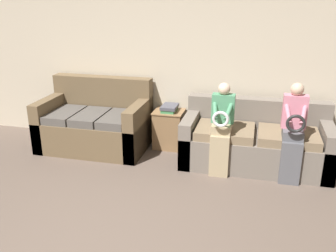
% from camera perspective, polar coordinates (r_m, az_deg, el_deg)
% --- Properties ---
extents(wall_back, '(6.80, 0.06, 2.55)m').
position_cam_1_polar(wall_back, '(5.48, 0.39, 10.27)').
color(wall_back, beige).
rests_on(wall_back, ground_plane).
extents(couch_main, '(1.89, 0.86, 0.83)m').
position_cam_1_polar(couch_main, '(5.08, 13.15, -2.42)').
color(couch_main, '#70665B').
rests_on(couch_main, ground_plane).
extents(couch_side, '(1.52, 0.93, 0.99)m').
position_cam_1_polar(couch_side, '(5.59, -10.95, 0.26)').
color(couch_side, brown).
rests_on(couch_side, ground_plane).
extents(child_left_seated, '(0.28, 0.36, 1.14)m').
position_cam_1_polar(child_left_seated, '(4.65, 8.17, 0.06)').
color(child_left_seated, tan).
rests_on(child_left_seated, ground_plane).
extents(child_right_seated, '(0.29, 0.37, 1.19)m').
position_cam_1_polar(child_right_seated, '(4.65, 18.55, -0.49)').
color(child_right_seated, '#56565B').
rests_on(child_right_seated, ground_plane).
extents(side_shelf, '(0.43, 0.40, 0.56)m').
position_cam_1_polar(side_shelf, '(5.49, 0.12, -0.39)').
color(side_shelf, olive).
rests_on(side_shelf, ground_plane).
extents(book_stack, '(0.22, 0.31, 0.09)m').
position_cam_1_polar(book_stack, '(5.39, 0.23, 2.77)').
color(book_stack, '#3D8451').
rests_on(book_stack, side_shelf).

